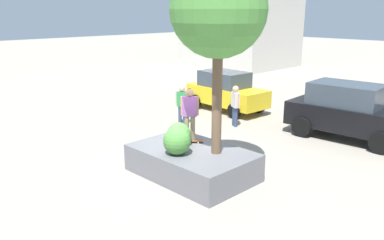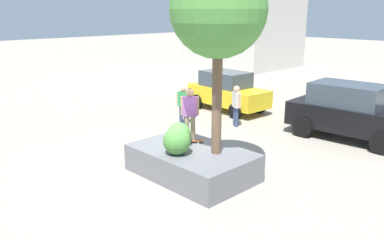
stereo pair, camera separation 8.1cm
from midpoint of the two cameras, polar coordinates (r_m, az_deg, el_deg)
ground_plane at (r=12.32m, az=-1.30°, el=-7.17°), size 120.00×120.00×0.00m
planter_ledge at (r=11.79m, az=0.20°, el=-6.12°), size 3.58×2.32×0.81m
plaza_tree at (r=10.72m, az=4.04°, el=15.45°), size 2.59×2.59×5.26m
boxwood_shrub at (r=11.17m, az=-1.97°, el=-3.01°), size 0.79×0.79×0.79m
hedge_clump at (r=11.90m, az=-1.68°, el=-2.03°), size 0.71×0.71×0.71m
skateboard at (r=12.24m, az=-0.11°, el=-3.00°), size 0.69×0.74×0.07m
skateboarder at (r=11.97m, az=-0.11°, el=1.34°), size 0.44×0.43×1.63m
taxi_cab at (r=19.42m, az=5.22°, el=4.19°), size 4.19×2.11×1.90m
sedan_parked at (r=16.09m, az=21.91°, el=1.15°), size 4.67×2.38×2.12m
passerby_with_bag at (r=16.70m, az=6.51°, el=2.43°), size 0.53×0.39×1.74m
pedestrian_crossing at (r=16.91m, az=-1.15°, el=2.59°), size 0.47×0.43×1.69m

